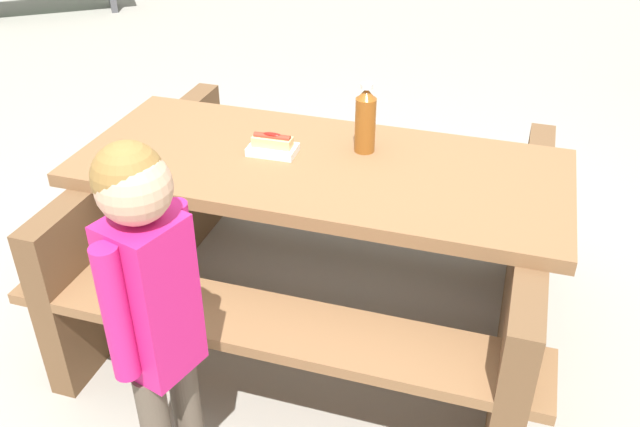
{
  "coord_description": "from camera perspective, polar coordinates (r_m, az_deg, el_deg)",
  "views": [
    {
      "loc": [
        -0.66,
        2.14,
        1.92
      ],
      "look_at": [
        0.0,
        0.0,
        0.52
      ],
      "focal_mm": 38.55,
      "sensor_mm": 36.0,
      "label": 1
    }
  ],
  "objects": [
    {
      "name": "soda_bottle",
      "position": [
        2.56,
        3.79,
        7.73
      ],
      "size": [
        0.08,
        0.08,
        0.27
      ],
      "color": "brown",
      "rests_on": "picnic_table"
    },
    {
      "name": "picnic_table",
      "position": [
        2.68,
        -0.0,
        -1.45
      ],
      "size": [
        1.8,
        1.4,
        0.75
      ],
      "color": "brown",
      "rests_on": "ground"
    },
    {
      "name": "ground_plane",
      "position": [
        2.95,
        -0.0,
        -8.68
      ],
      "size": [
        30.0,
        30.0,
        0.0
      ],
      "primitive_type": "plane",
      "color": "gray",
      "rests_on": "ground"
    },
    {
      "name": "hotdog_tray",
      "position": [
        2.58,
        -3.96,
        5.64
      ],
      "size": [
        0.18,
        0.11,
        0.08
      ],
      "color": "white",
      "rests_on": "picnic_table"
    },
    {
      "name": "child_in_coat",
      "position": [
        1.86,
        -13.8,
        -6.81
      ],
      "size": [
        0.22,
        0.3,
        1.23
      ],
      "color": "brown",
      "rests_on": "ground"
    }
  ]
}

